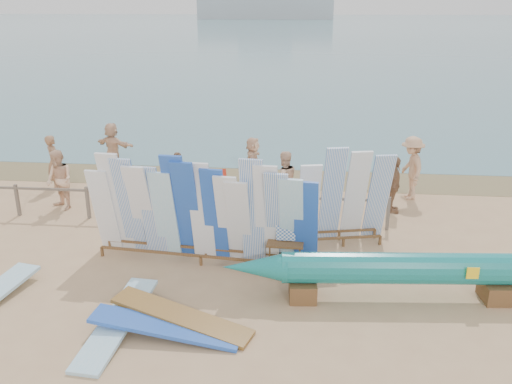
# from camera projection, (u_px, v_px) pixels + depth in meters

# --- Properties ---
(ground) EXTENTS (160.00, 160.00, 0.00)m
(ground) POSITION_uv_depth(u_px,v_px,m) (125.00, 273.00, 11.80)
(ground) COLOR tan
(ground) RESTS_ON ground
(ocean) EXTENTS (320.00, 240.00, 0.02)m
(ocean) POSITION_uv_depth(u_px,v_px,m) (297.00, 26.00, 131.92)
(ocean) COLOR slate
(ocean) RESTS_ON ground
(wet_sand_strip) EXTENTS (40.00, 2.60, 0.01)m
(wet_sand_strip) POSITION_uv_depth(u_px,v_px,m) (193.00, 174.00, 18.56)
(wet_sand_strip) COLOR olive
(wet_sand_strip) RESTS_ON ground
(distant_ship) EXTENTS (45.00, 8.00, 14.00)m
(distant_ship) POSITION_uv_depth(u_px,v_px,m) (266.00, 2.00, 180.08)
(distant_ship) COLOR #999EA3
(distant_ship) RESTS_ON ocean
(fence) EXTENTS (12.08, 0.08, 0.90)m
(fence) POSITION_uv_depth(u_px,v_px,m) (160.00, 199.00, 14.41)
(fence) COLOR #6A5D50
(fence) RESTS_ON ground
(main_surfboard_rack) EXTENTS (5.18, 1.15, 2.56)m
(main_surfboard_rack) POSITION_uv_depth(u_px,v_px,m) (201.00, 215.00, 11.97)
(main_surfboard_rack) COLOR brown
(main_surfboard_rack) RESTS_ON ground
(side_surfboard_rack) EXTENTS (2.30, 1.10, 2.51)m
(side_surfboard_rack) POSITION_uv_depth(u_px,v_px,m) (344.00, 200.00, 12.91)
(side_surfboard_rack) COLOR brown
(side_surfboard_rack) RESTS_ON ground
(outrigger_canoe) EXTENTS (7.02, 1.17, 0.99)m
(outrigger_canoe) POSITION_uv_depth(u_px,v_px,m) (401.00, 270.00, 10.58)
(outrigger_canoe) COLOR brown
(outrigger_canoe) RESTS_ON ground
(vendor_table) EXTENTS (0.81, 0.59, 1.05)m
(vendor_table) POSITION_uv_depth(u_px,v_px,m) (285.00, 254.00, 11.91)
(vendor_table) COLOR brown
(vendor_table) RESTS_ON ground
(flat_board_b) EXTENTS (0.79, 2.73, 0.31)m
(flat_board_b) POSITION_uv_depth(u_px,v_px,m) (118.00, 329.00, 9.79)
(flat_board_b) COLOR #8FC9E5
(flat_board_b) RESTS_ON ground
(flat_board_c) EXTENTS (2.74, 1.30, 0.39)m
(flat_board_c) POSITION_uv_depth(u_px,v_px,m) (182.00, 325.00, 9.90)
(flat_board_c) COLOR olive
(flat_board_c) RESTS_ON ground
(flat_board_d) EXTENTS (2.73, 0.77, 0.36)m
(flat_board_d) POSITION_uv_depth(u_px,v_px,m) (166.00, 336.00, 9.59)
(flat_board_d) COLOR blue
(flat_board_d) RESTS_ON ground
(beach_chair_left) EXTENTS (0.71, 0.72, 0.81)m
(beach_chair_left) POSITION_uv_depth(u_px,v_px,m) (180.00, 205.00, 15.08)
(beach_chair_left) COLOR #B52713
(beach_chair_left) RESTS_ON ground
(beach_chair_right) EXTENTS (0.63, 0.65, 0.91)m
(beach_chair_right) POSITION_uv_depth(u_px,v_px,m) (191.00, 202.00, 15.20)
(beach_chair_right) COLOR #B52713
(beach_chair_right) RESTS_ON ground
(stroller) EXTENTS (0.83, 0.96, 1.11)m
(stroller) POSITION_uv_depth(u_px,v_px,m) (221.00, 195.00, 15.25)
(stroller) COLOR #B52713
(stroller) RESTS_ON ground
(beachgoer_1) EXTENTS (0.61, 0.71, 1.71)m
(beachgoer_1) POSITION_uv_depth(u_px,v_px,m) (54.00, 162.00, 16.93)
(beachgoer_1) COLOR #8C6042
(beachgoer_1) RESTS_ON ground
(beachgoer_4) EXTENTS (0.93, 0.42, 1.56)m
(beachgoer_4) POSITION_uv_depth(u_px,v_px,m) (179.00, 179.00, 15.58)
(beachgoer_4) COLOR #8C6042
(beachgoer_4) RESTS_ON ground
(beachgoer_extra_0) EXTENTS (0.68, 1.28, 1.89)m
(beachgoer_extra_0) POSITION_uv_depth(u_px,v_px,m) (411.00, 168.00, 16.02)
(beachgoer_extra_0) COLOR tan
(beachgoer_extra_0) RESTS_ON ground
(beachgoer_11) EXTENTS (1.62, 1.03, 1.67)m
(beachgoer_11) POSITION_uv_depth(u_px,v_px,m) (113.00, 146.00, 18.84)
(beachgoer_11) COLOR beige
(beachgoer_11) RESTS_ON ground
(beachgoer_5) EXTENTS (0.61, 1.46, 1.53)m
(beachgoer_5) POSITION_uv_depth(u_px,v_px,m) (253.00, 160.00, 17.42)
(beachgoer_5) COLOR beige
(beachgoer_5) RESTS_ON ground
(beachgoer_10) EXTENTS (0.46, 0.96, 1.60)m
(beachgoer_10) POSITION_uv_depth(u_px,v_px,m) (394.00, 185.00, 14.99)
(beachgoer_10) COLOR #8C6042
(beachgoer_10) RESTS_ON ground
(beachgoer_2) EXTENTS (0.91, 0.80, 1.71)m
(beachgoer_2) POSITION_uv_depth(u_px,v_px,m) (59.00, 180.00, 15.22)
(beachgoer_2) COLOR beige
(beachgoer_2) RESTS_ON ground
(beachgoer_8) EXTENTS (0.93, 0.71, 1.72)m
(beachgoer_8) POSITION_uv_depth(u_px,v_px,m) (284.00, 181.00, 15.11)
(beachgoer_8) COLOR beige
(beachgoer_8) RESTS_ON ground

